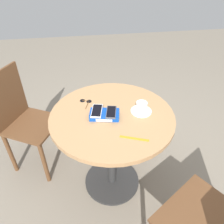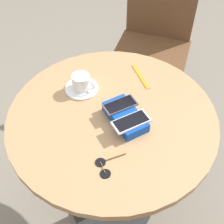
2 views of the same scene
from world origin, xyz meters
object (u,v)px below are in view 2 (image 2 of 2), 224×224
at_px(round_table, 112,140).
at_px(phone_gray, 120,105).
at_px(phone_white, 131,122).
at_px(coffee_cup, 81,82).
at_px(lanyard_strap, 140,76).
at_px(sunglasses, 105,167).
at_px(saucer, 81,89).
at_px(chair_far_side, 152,50).
at_px(phone_box, 125,117).

distance_m(round_table, phone_gray, 0.22).
bearing_deg(phone_white, coffee_cup, 1.48).
height_order(coffee_cup, lanyard_strap, coffee_cup).
bearing_deg(sunglasses, lanyard_strap, -58.74).
relative_size(saucer, lanyard_strap, 0.82).
bearing_deg(chair_far_side, sunglasses, 124.15).
bearing_deg(phone_gray, saucer, 9.56).
bearing_deg(lanyard_strap, saucer, 66.90).
relative_size(phone_white, lanyard_strap, 0.88).
distance_m(lanyard_strap, sunglasses, 0.50).
bearing_deg(phone_white, saucer, 1.64).
height_order(saucer, chair_far_side, chair_far_side).
bearing_deg(phone_gray, phone_white, 163.38).
xyz_separation_m(saucer, lanyard_strap, (-0.11, -0.25, -0.00)).
xyz_separation_m(round_table, saucer, (0.20, 0.00, 0.17)).
relative_size(round_table, chair_far_side, 1.01).
xyz_separation_m(lanyard_strap, chair_far_side, (0.36, -0.48, -0.29)).
height_order(phone_box, lanyard_strap, phone_box).
xyz_separation_m(round_table, phone_box, (-0.05, -0.02, 0.19)).
height_order(phone_white, saucer, phone_white).
bearing_deg(sunglasses, chair_far_side, -55.85).
height_order(phone_box, saucer, phone_box).
relative_size(saucer, chair_far_side, 0.17).
height_order(phone_white, sunglasses, phone_white).
height_order(saucer, coffee_cup, coffee_cup).
distance_m(saucer, sunglasses, 0.41).
xyz_separation_m(phone_gray, sunglasses, (-0.16, 0.21, -0.04)).
height_order(round_table, phone_gray, phone_gray).
bearing_deg(round_table, saucer, 0.57).
bearing_deg(phone_gray, lanyard_strap, -64.20).
xyz_separation_m(phone_gray, lanyard_strap, (0.11, -0.22, -0.05)).
distance_m(phone_gray, chair_far_side, 0.90).
distance_m(round_table, chair_far_side, 0.87).
bearing_deg(phone_gray, chair_far_side, -56.52).
relative_size(coffee_cup, chair_far_side, 0.12).
relative_size(phone_gray, coffee_cup, 1.41).
bearing_deg(phone_box, lanyard_strap, -57.11).
height_order(phone_gray, sunglasses, phone_gray).
bearing_deg(round_table, sunglasses, 133.06).
xyz_separation_m(phone_white, saucer, (0.31, 0.01, -0.04)).
bearing_deg(chair_far_side, lanyard_strap, 126.57).
bearing_deg(coffee_cup, phone_white, -178.52).
relative_size(phone_white, sunglasses, 1.19).
xyz_separation_m(round_table, coffee_cup, (0.20, 0.00, 0.21)).
bearing_deg(phone_box, chair_far_side, -54.58).
xyz_separation_m(phone_box, phone_white, (-0.05, 0.02, 0.03)).
relative_size(saucer, coffee_cup, 1.43).
relative_size(phone_box, chair_far_side, 0.25).
bearing_deg(coffee_cup, saucer, 23.32).
distance_m(round_table, phone_box, 0.20).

